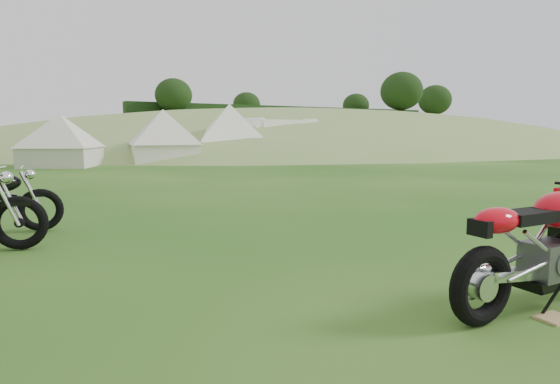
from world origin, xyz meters
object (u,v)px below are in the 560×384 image
tent_right (230,134)px  tent_mid (164,136)px  sport_motorcycle (547,236)px  caravan (281,138)px  plywood_board (555,318)px  tent_left (61,139)px

tent_right → tent_mid: bearing=-152.6°
sport_motorcycle → caravan: bearing=67.2°
tent_right → caravan: bearing=33.4°
caravan → sport_motorcycle: bearing=-121.3°
tent_mid → tent_right: bearing=19.8°
tent_mid → caravan: size_ratio=0.62×
plywood_board → tent_right: tent_right is taller
sport_motorcycle → caravan: size_ratio=0.43×
tent_right → sport_motorcycle: bearing=-91.4°
sport_motorcycle → tent_left: (-2.17, 20.48, 0.58)m
tent_left → caravan: 12.85m
plywood_board → sport_motorcycle: bearing=51.6°
tent_mid → tent_right: 4.02m
tent_left → tent_right: size_ratio=0.84×
plywood_board → tent_mid: size_ratio=0.09×
sport_motorcycle → plywood_board: bearing=-126.9°
tent_left → tent_mid: bearing=30.2°
sport_motorcycle → tent_mid: size_ratio=0.69×
tent_mid → caravan: bearing=22.9°
plywood_board → tent_mid: 21.33m
sport_motorcycle → tent_left: bearing=97.5°
tent_mid → tent_right: tent_right is taller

